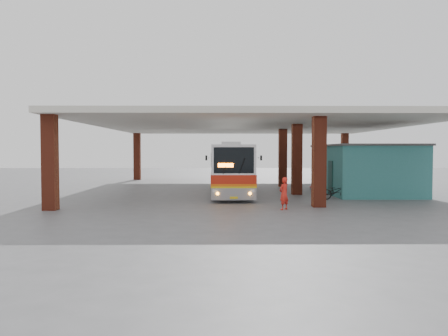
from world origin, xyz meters
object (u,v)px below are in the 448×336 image
motorcycle (336,191)px  red_chair (315,185)px  pedestrian (284,194)px  coach_bus (230,168)px

motorcycle → red_chair: size_ratio=2.23×
pedestrian → red_chair: pedestrian is taller
motorcycle → pedestrian: (-3.53, -4.23, 0.29)m
coach_bus → red_chair: size_ratio=14.34×
red_chair → pedestrian: bearing=-122.6°
motorcycle → pedestrian: 5.52m
pedestrian → coach_bus: bearing=-116.1°
coach_bus → pedestrian: (2.28, -7.72, -0.86)m
coach_bus → pedestrian: size_ratio=7.47×
motorcycle → red_chair: (0.06, 5.70, -0.10)m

